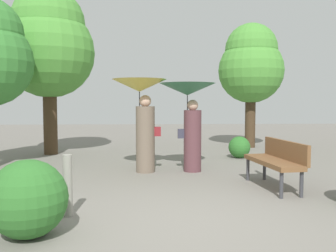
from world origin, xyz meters
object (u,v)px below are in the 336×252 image
object	(u,v)px
person_right	(189,107)
tree_near_left	(49,44)
park_bench	(277,159)
person_left	(142,107)
path_marker_post	(68,186)
tree_near_right	(251,64)

from	to	relation	value
person_right	tree_near_left	size ratio (longest dim) A/B	0.40
park_bench	tree_near_left	size ratio (longest dim) A/B	0.33
park_bench	tree_near_left	xyz separation A→B (m)	(-5.08, 4.35, 2.63)
person_left	park_bench	bearing A→B (deg)	-121.94
person_left	path_marker_post	size ratio (longest dim) A/B	2.43
person_left	tree_near_left	world-z (taller)	tree_near_left
path_marker_post	tree_near_left	bearing A→B (deg)	107.20
tree_near_right	path_marker_post	size ratio (longest dim) A/B	4.96
person_left	path_marker_post	xyz separation A→B (m)	(-0.90, -3.00, -0.99)
park_bench	path_marker_post	distance (m)	3.59
park_bench	tree_near_right	world-z (taller)	tree_near_right
tree_near_right	path_marker_post	xyz separation A→B (m)	(-4.37, -7.09, -2.32)
person_left	tree_near_left	size ratio (longest dim) A/B	0.42
person_left	tree_near_left	distance (m)	4.25
person_right	park_bench	bearing A→B (deg)	-137.96
park_bench	tree_near_right	bearing A→B (deg)	161.84
person_right	tree_near_left	distance (m)	4.94
person_right	tree_near_left	bearing A→B (deg)	54.72
tree_near_right	path_marker_post	bearing A→B (deg)	-121.63
park_bench	tree_near_right	xyz separation A→B (m)	(1.08, 5.66, 2.22)
person_right	tree_near_left	world-z (taller)	tree_near_left
tree_near_right	park_bench	bearing A→B (deg)	-100.81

